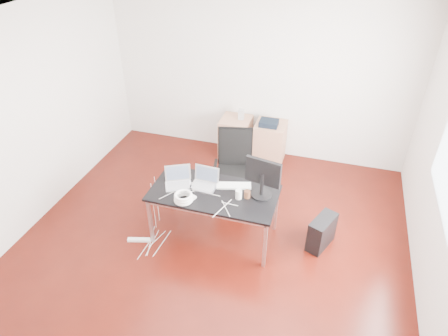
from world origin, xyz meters
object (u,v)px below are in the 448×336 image
(desk, at_px, (214,195))
(office_chair, at_px, (234,163))
(filing_cabinet_left, at_px, (236,137))
(pc_tower, at_px, (322,232))
(filing_cabinet_right, at_px, (270,142))

(desk, height_order, office_chair, office_chair)
(filing_cabinet_left, height_order, pc_tower, filing_cabinet_left)
(desk, distance_m, filing_cabinet_left, 2.11)
(office_chair, bearing_deg, pc_tower, -38.37)
(office_chair, distance_m, filing_cabinet_right, 1.24)
(office_chair, height_order, pc_tower, office_chair)
(filing_cabinet_left, xyz_separation_m, filing_cabinet_right, (0.60, 0.00, 0.00))
(pc_tower, bearing_deg, desk, -148.05)
(desk, bearing_deg, pc_tower, 9.29)
(filing_cabinet_left, height_order, filing_cabinet_right, same)
(desk, height_order, filing_cabinet_left, desk)
(filing_cabinet_right, bearing_deg, pc_tower, -59.89)
(desk, height_order, pc_tower, desk)
(desk, xyz_separation_m, filing_cabinet_left, (-0.28, 2.06, -0.33))
(office_chair, bearing_deg, desk, -104.04)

